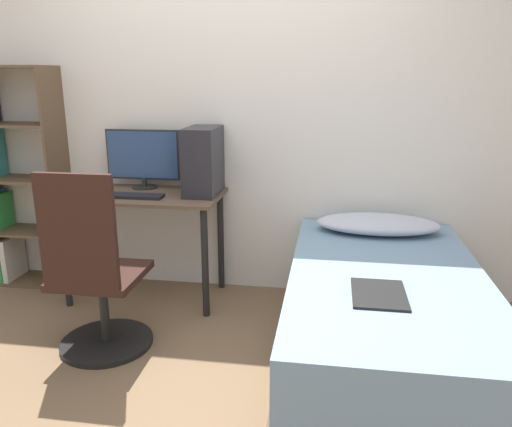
{
  "coord_description": "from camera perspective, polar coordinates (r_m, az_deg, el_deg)",
  "views": [
    {
      "loc": [
        0.71,
        -1.98,
        1.49
      ],
      "look_at": [
        0.31,
        0.65,
        0.75
      ],
      "focal_mm": 35.0,
      "sensor_mm": 36.0,
      "label": 1
    }
  ],
  "objects": [
    {
      "name": "office_chair",
      "position": [
        2.85,
        -17.81,
        -7.88
      ],
      "size": [
        0.52,
        0.52,
        1.04
      ],
      "color": "black",
      "rests_on": "ground_plane"
    },
    {
      "name": "magazine",
      "position": [
        2.34,
        13.87,
        -8.91
      ],
      "size": [
        0.24,
        0.32,
        0.01
      ],
      "color": "black",
      "rests_on": "bed"
    },
    {
      "name": "monitor",
      "position": [
        3.52,
        -12.8,
        6.29
      ],
      "size": [
        0.52,
        0.17,
        0.4
      ],
      "color": "black",
      "rests_on": "desk"
    },
    {
      "name": "ground_plane",
      "position": [
        2.58,
        -9.5,
        -19.98
      ],
      "size": [
        14.0,
        14.0,
        0.0
      ],
      "primitive_type": "plane",
      "color": "brown"
    },
    {
      "name": "desk",
      "position": [
        3.41,
        -12.72,
        0.22
      ],
      "size": [
        1.04,
        0.55,
        0.73
      ],
      "color": "brown",
      "rests_on": "ground_plane"
    },
    {
      "name": "keyboard",
      "position": [
        3.28,
        -13.74,
        1.96
      ],
      "size": [
        0.37,
        0.12,
        0.02
      ],
      "color": "black",
      "rests_on": "desk"
    },
    {
      "name": "bookshelf",
      "position": [
        3.97,
        -25.98,
        2.86
      ],
      "size": [
        0.57,
        0.29,
        1.55
      ],
      "color": "brown",
      "rests_on": "ground_plane"
    },
    {
      "name": "bed",
      "position": [
        2.73,
        14.41,
        -11.72
      ],
      "size": [
        1.0,
        1.83,
        0.54
      ],
      "color": "#4C3D2D",
      "rests_on": "ground_plane"
    },
    {
      "name": "wall_back",
      "position": [
        3.44,
        -3.26,
        11.51
      ],
      "size": [
        8.0,
        0.05,
        2.5
      ],
      "color": "silver",
      "rests_on": "ground_plane"
    },
    {
      "name": "pillow",
      "position": [
        3.21,
        13.74,
        -1.17
      ],
      "size": [
        0.76,
        0.36,
        0.11
      ],
      "color": "#B2B7C6",
      "rests_on": "bed"
    },
    {
      "name": "pc_tower",
      "position": [
        3.28,
        -6.05,
        6.0
      ],
      "size": [
        0.2,
        0.37,
        0.44
      ],
      "color": "#232328",
      "rests_on": "desk"
    }
  ]
}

